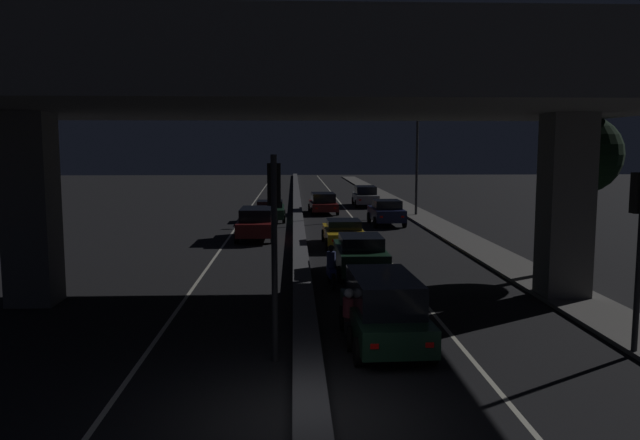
{
  "coord_description": "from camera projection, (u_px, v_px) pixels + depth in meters",
  "views": [
    {
      "loc": [
        -0.29,
        -10.74,
        4.89
      ],
      "look_at": [
        0.96,
        18.71,
        1.44
      ],
      "focal_mm": 35.0,
      "sensor_mm": 36.0,
      "label": 1
    }
  ],
  "objects": [
    {
      "name": "car_silver_sixth",
      "position": [
        365.0,
        196.0,
        51.92
      ],
      "size": [
        2.06,
        4.77,
        1.68
      ],
      "rotation": [
        0.0,
        0.0,
        1.55
      ],
      "color": "gray",
      "rests_on": "ground_plane"
    },
    {
      "name": "car_dark_red_fifth",
      "position": [
        323.0,
        203.0,
        46.24
      ],
      "size": [
        2.17,
        4.42,
        1.52
      ],
      "rotation": [
        0.0,
        0.0,
        1.61
      ],
      "color": "#591414",
      "rests_on": "ground_plane"
    },
    {
      "name": "street_lamp",
      "position": [
        412.0,
        150.0,
        43.9
      ],
      "size": [
        2.46,
        0.32,
        7.95
      ],
      "color": "#2D2D30",
      "rests_on": "ground_plane"
    },
    {
      "name": "car_dark_blue_fourth",
      "position": [
        386.0,
        212.0,
        39.24
      ],
      "size": [
        2.08,
        4.08,
        1.6
      ],
      "rotation": [
        0.0,
        0.0,
        1.6
      ],
      "color": "#141938",
      "rests_on": "ground_plane"
    },
    {
      "name": "car_dark_green_lead",
      "position": [
        384.0,
        308.0,
        15.4
      ],
      "size": [
        1.99,
        4.31,
        1.74
      ],
      "rotation": [
        0.0,
        0.0,
        1.61
      ],
      "color": "black",
      "rests_on": "ground_plane"
    },
    {
      "name": "lane_line_right_inner",
      "position": [
        349.0,
        214.0,
        46.13
      ],
      "size": [
        0.12,
        126.0,
        0.0
      ],
      "primitive_type": "cube",
      "color": "beige",
      "rests_on": "ground_plane"
    },
    {
      "name": "roadside_tree_kerbside_near",
      "position": [
        582.0,
        156.0,
        24.15
      ],
      "size": [
        3.04,
        3.04,
        6.13
      ],
      "color": "#2D2116",
      "rests_on": "ground_plane"
    },
    {
      "name": "motorcycle_black_filtering_near",
      "position": [
        349.0,
        320.0,
        15.54
      ],
      "size": [
        0.34,
        1.84,
        1.4
      ],
      "rotation": [
        0.0,
        0.0,
        1.49
      ],
      "color": "black",
      "rests_on": "ground_plane"
    },
    {
      "name": "lane_line_left_inner",
      "position": [
        246.0,
        214.0,
        45.8
      ],
      "size": [
        0.12,
        126.0,
        0.0
      ],
      "primitive_type": "cube",
      "color": "beige",
      "rests_on": "ground_plane"
    },
    {
      "name": "traffic_light_left_of_median",
      "position": [
        274.0,
        221.0,
        14.08
      ],
      "size": [
        0.3,
        0.49,
        4.73
      ],
      "color": "black",
      "rests_on": "ground_plane"
    },
    {
      "name": "median_divider",
      "position": [
        298.0,
        212.0,
        45.95
      ],
      "size": [
        0.67,
        126.0,
        0.31
      ],
      "primitive_type": "cube",
      "color": "#4C4C51",
      "rests_on": "ground_plane"
    },
    {
      "name": "traffic_light_right_of_median",
      "position": [
        639.0,
        226.0,
        14.46
      ],
      "size": [
        0.3,
        0.49,
        4.51
      ],
      "color": "black",
      "rests_on": "ground_plane"
    },
    {
      "name": "car_dark_green_second",
      "position": [
        360.0,
        255.0,
        23.8
      ],
      "size": [
        1.93,
        4.3,
        1.58
      ],
      "rotation": [
        0.0,
        0.0,
        1.57
      ],
      "color": "black",
      "rests_on": "ground_plane"
    },
    {
      "name": "pedestrian_on_sidewalk",
      "position": [
        567.0,
        260.0,
        21.73
      ],
      "size": [
        0.32,
        0.32,
        1.68
      ],
      "color": "#2D261E",
      "rests_on": "sidewalk_right"
    },
    {
      "name": "ground_plane",
      "position": [
        311.0,
        420.0,
        11.23
      ],
      "size": [
        200.0,
        200.0,
        0.0
      ],
      "primitive_type": "plane",
      "color": "black"
    },
    {
      "name": "car_dark_green_second_oncoming",
      "position": [
        270.0,
        210.0,
        41.68
      ],
      "size": [
        2.1,
        4.71,
        1.34
      ],
      "rotation": [
        0.0,
        0.0,
        -1.56
      ],
      "color": "black",
      "rests_on": "ground_plane"
    },
    {
      "name": "car_dark_red_lead_oncoming",
      "position": [
        257.0,
        222.0,
        33.32
      ],
      "size": [
        2.05,
        4.8,
        1.67
      ],
      "rotation": [
        0.0,
        0.0,
        -1.58
      ],
      "color": "#591414",
      "rests_on": "ground_plane"
    },
    {
      "name": "elevated_overpass",
      "position": [
        303.0,
        84.0,
        19.2
      ],
      "size": [
        23.12,
        12.12,
        8.84
      ],
      "color": "#5B5956",
      "rests_on": "ground_plane"
    },
    {
      "name": "car_taxi_yellow_third",
      "position": [
        343.0,
        232.0,
        31.01
      ],
      "size": [
        2.03,
        4.67,
        1.32
      ],
      "rotation": [
        0.0,
        0.0,
        1.58
      ],
      "color": "gold",
      "rests_on": "ground_plane"
    },
    {
      "name": "sidewalk_right",
      "position": [
        435.0,
        224.0,
        39.38
      ],
      "size": [
        2.08,
        126.0,
        0.12
      ],
      "primitive_type": "cube",
      "color": "#5B5956",
      "rests_on": "ground_plane"
    },
    {
      "name": "motorcycle_blue_filtering_mid",
      "position": [
        331.0,
        269.0,
        21.99
      ],
      "size": [
        0.34,
        1.92,
        1.47
      ],
      "rotation": [
        0.0,
        0.0,
        1.63
      ],
      "color": "black",
      "rests_on": "ground_plane"
    }
  ]
}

